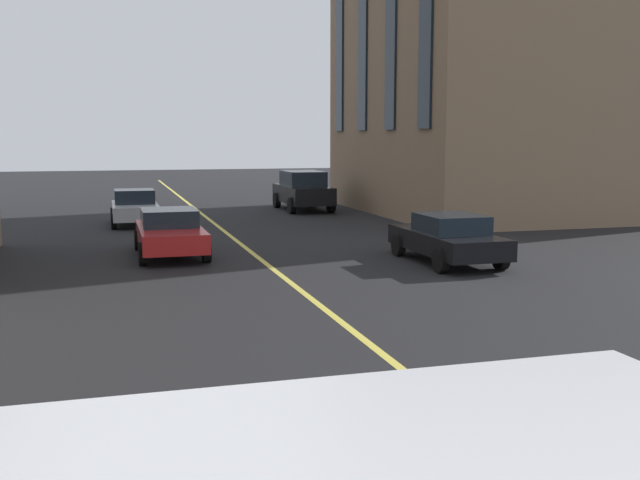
{
  "coord_description": "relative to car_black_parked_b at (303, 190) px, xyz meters",
  "views": [
    {
      "loc": [
        -2.32,
        4.19,
        3.47
      ],
      "look_at": [
        10.86,
        0.39,
        1.57
      ],
      "focal_mm": 41.74,
      "sensor_mm": 36.0,
      "label": 1
    }
  ],
  "objects": [
    {
      "name": "car_silver_oncoming",
      "position": [
        -3.91,
        8.0,
        -0.27
      ],
      "size": [
        3.9,
        1.89,
        1.4
      ],
      "color": "#B7BABF",
      "rests_on": "ground_plane"
    },
    {
      "name": "car_black_mid",
      "position": [
        -15.79,
        -0.0,
        -0.27
      ],
      "size": [
        4.4,
        1.95,
        1.37
      ],
      "color": "black",
      "rests_on": "ground_plane"
    },
    {
      "name": "lane_centre_line",
      "position": [
        -12.14,
        4.9,
        -0.96
      ],
      "size": [
        80.0,
        0.16,
        0.01
      ],
      "color": "#D8C64C",
      "rests_on": "ground_plane"
    },
    {
      "name": "car_red_near",
      "position": [
        -12.37,
        7.32,
        -0.27
      ],
      "size": [
        4.4,
        1.95,
        1.37
      ],
      "color": "#B21E1E",
      "rests_on": "ground_plane"
    },
    {
      "name": "car_black_parked_b",
      "position": [
        0.0,
        0.0,
        0.0
      ],
      "size": [
        4.7,
        2.14,
        1.88
      ],
      "color": "black",
      "rests_on": "ground_plane"
    }
  ]
}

